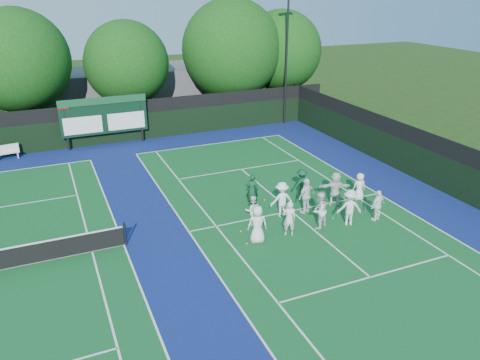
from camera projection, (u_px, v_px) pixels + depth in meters
name	position (u px, v px, depth m)	size (l,w,h in m)	color
ground	(301.00, 220.00, 23.10)	(120.00, 120.00, 0.00)	#1B350E
court_apron	(178.00, 234.00, 21.75)	(34.00, 32.00, 0.01)	navy
near_court	(291.00, 211.00, 23.94)	(11.05, 23.85, 0.01)	#104F20
back_fence	(119.00, 124.00, 33.93)	(34.00, 0.08, 3.00)	black
divider_fence_right	(430.00, 162.00, 26.72)	(0.08, 32.00, 3.00)	black
scoreboard	(104.00, 116.00, 32.89)	(6.00, 0.21, 3.55)	black
clubhouse	(147.00, 90.00, 41.92)	(18.00, 6.00, 4.00)	#545459
light_pole_right	(287.00, 46.00, 36.71)	(1.20, 0.30, 10.12)	black
bench	(7.00, 151.00, 30.98)	(1.56, 0.63, 0.96)	silver
tree_b	(20.00, 63.00, 33.19)	(7.33, 7.33, 9.44)	#301E0D
tree_c	(129.00, 65.00, 36.20)	(6.48, 6.48, 8.38)	#301E0D
tree_d	(233.00, 52.00, 39.21)	(8.32, 8.32, 9.89)	#301E0D
tree_e	(282.00, 53.00, 41.04)	(6.98, 6.98, 8.88)	#301E0D
tennis_ball_0	(247.00, 243.00, 20.90)	(0.07, 0.07, 0.07)	#CBDE1A
tennis_ball_1	(344.00, 197.00, 25.44)	(0.07, 0.07, 0.07)	#CBDE1A
tennis_ball_2	(396.00, 222.00, 22.83)	(0.07, 0.07, 0.07)	#CBDE1A
tennis_ball_3	(241.00, 231.00, 21.94)	(0.07, 0.07, 0.07)	#CBDE1A
tennis_ball_4	(265.00, 200.00, 25.13)	(0.07, 0.07, 0.07)	#CBDE1A
tennis_ball_5	(333.00, 218.00, 23.20)	(0.07, 0.07, 0.07)	#CBDE1A
player_front_0	(257.00, 224.00, 20.76)	(0.87, 0.57, 1.79)	silver
player_front_1	(289.00, 218.00, 21.36)	(0.62, 0.41, 1.71)	silver
player_front_2	(319.00, 210.00, 22.00)	(0.89, 0.69, 1.82)	silver
player_front_3	(349.00, 207.00, 22.30)	(1.17, 0.67, 1.81)	silver
player_front_4	(378.00, 205.00, 22.75)	(0.93, 0.39, 1.59)	white
player_back_0	(252.00, 210.00, 22.32)	(0.74, 0.58, 1.53)	silver
player_back_1	(282.00, 199.00, 23.13)	(1.17, 0.67, 1.82)	white
player_back_2	(306.00, 196.00, 23.46)	(1.10, 0.46, 1.88)	silver
player_back_3	(335.00, 188.00, 24.39)	(1.68, 0.54, 1.81)	silver
player_back_4	(359.00, 187.00, 24.95)	(0.75, 0.48, 1.52)	white
coach_left	(252.00, 190.00, 24.21)	(0.65, 0.42, 1.77)	#0F371F
coach_right	(302.00, 184.00, 25.15)	(1.07, 0.62, 1.66)	#0F3721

